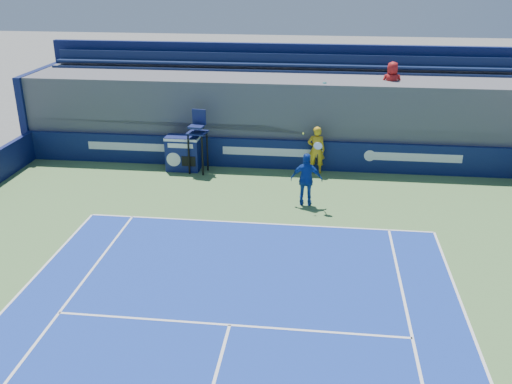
# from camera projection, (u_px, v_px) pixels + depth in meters

# --- Properties ---
(ball_person) EXTENTS (0.69, 0.45, 1.89)m
(ball_person) POSITION_uv_depth(u_px,v_px,m) (316.00, 150.00, 22.08)
(ball_person) COLOR gold
(ball_person) RESTS_ON apron
(back_hoarding) EXTENTS (20.40, 0.21, 1.20)m
(back_hoarding) POSITION_uv_depth(u_px,v_px,m) (273.00, 154.00, 22.71)
(back_hoarding) COLOR #0D1848
(back_hoarding) RESTS_ON ground
(match_clock) EXTENTS (1.33, 0.74, 1.40)m
(match_clock) POSITION_uv_depth(u_px,v_px,m) (183.00, 152.00, 22.47)
(match_clock) COLOR #101852
(match_clock) RESTS_ON ground
(umpire_chair) EXTENTS (0.79, 0.79, 2.48)m
(umpire_chair) POSITION_uv_depth(u_px,v_px,m) (198.00, 135.00, 21.95)
(umpire_chair) COLOR black
(umpire_chair) RESTS_ON ground
(tennis_player) EXTENTS (1.09, 0.48, 2.57)m
(tennis_player) POSITION_uv_depth(u_px,v_px,m) (307.00, 179.00, 19.19)
(tennis_player) COLOR #133B9F
(tennis_player) RESTS_ON apron
(stadium_seating) EXTENTS (21.00, 4.05, 4.40)m
(stadium_seating) POSITION_uv_depth(u_px,v_px,m) (278.00, 111.00, 24.13)
(stadium_seating) COLOR #49494E
(stadium_seating) RESTS_ON ground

